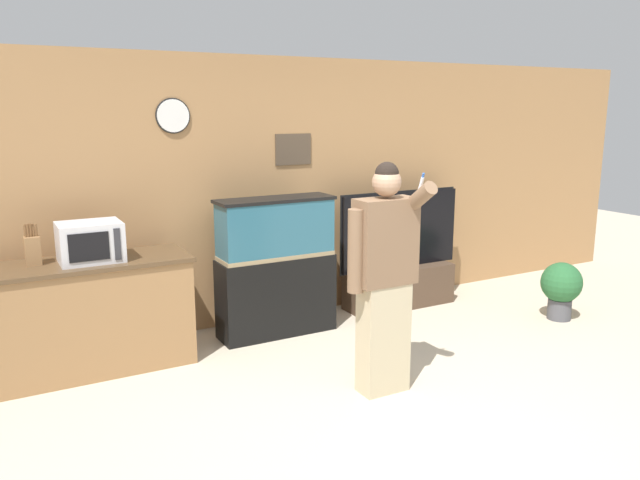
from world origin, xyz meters
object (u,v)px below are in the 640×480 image
person_standing (384,276)px  microwave (90,242)px  aquarium_on_stand (276,267)px  potted_plant (561,286)px  tv_on_stand (399,273)px  knife_block (33,249)px  counter_island (88,316)px

person_standing → microwave: bearing=141.3°
aquarium_on_stand → potted_plant: 2.90m
microwave → tv_on_stand: bearing=3.3°
microwave → knife_block: (-0.41, 0.09, -0.03)m
knife_block → aquarium_on_stand: (2.05, -0.04, -0.39)m
microwave → person_standing: bearing=-38.7°
tv_on_stand → counter_island: bearing=-177.2°
aquarium_on_stand → knife_block: bearing=179.0°
aquarium_on_stand → potted_plant: bearing=-20.7°
aquarium_on_stand → potted_plant: aquarium_on_stand is taller
microwave → aquarium_on_stand: aquarium_on_stand is taller
counter_island → tv_on_stand: size_ratio=1.13×
microwave → counter_island: bearing=156.9°
aquarium_on_stand → potted_plant: size_ratio=2.22×
tv_on_stand → aquarium_on_stand: bearing=-175.0°
microwave → aquarium_on_stand: size_ratio=0.37×
aquarium_on_stand → microwave: bearing=-178.2°
knife_block → aquarium_on_stand: size_ratio=0.25×
counter_island → person_standing: person_standing is taller
counter_island → microwave: microwave is taller
aquarium_on_stand → tv_on_stand: (1.52, 0.13, -0.29)m
counter_island → aquarium_on_stand: aquarium_on_stand is taller
knife_block → tv_on_stand: 3.63m
aquarium_on_stand → potted_plant: (2.70, -1.02, -0.31)m
counter_island → knife_block: (-0.35, 0.06, 0.58)m
counter_island → person_standing: 2.43m
aquarium_on_stand → person_standing: (0.18, -1.50, 0.25)m
person_standing → potted_plant: person_standing is taller
counter_island → tv_on_stand: tv_on_stand is taller
person_standing → tv_on_stand: bearing=50.6°
counter_island → potted_plant: (4.39, -0.99, -0.12)m
counter_island → potted_plant: counter_island is taller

